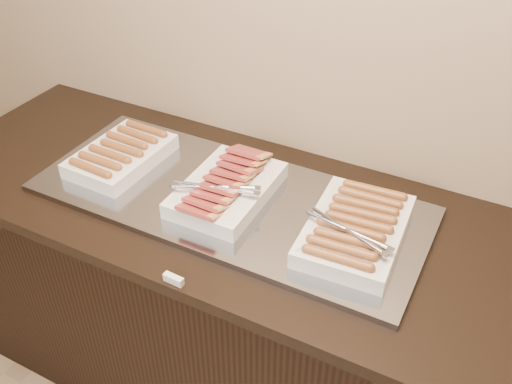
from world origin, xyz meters
TOP-DOWN VIEW (x-y plane):
  - counter at (0.00, 2.13)m, footprint 2.06×0.76m
  - warming_tray at (-0.00, 2.13)m, footprint 1.20×0.50m
  - dish_left at (-0.40, 2.13)m, footprint 0.23×0.34m
  - dish_center at (-0.00, 2.13)m, footprint 0.27×0.38m
  - dish_right at (0.40, 2.13)m, footprint 0.28×0.39m
  - label_holder at (0.04, 1.77)m, footprint 0.06×0.02m

SIDE VIEW (x-z plane):
  - counter at x=0.00m, z-range 0.00..0.90m
  - warming_tray at x=0.00m, z-range 0.90..0.92m
  - label_holder at x=0.04m, z-range 0.90..0.92m
  - dish_left at x=-0.40m, z-range 0.92..0.99m
  - dish_right at x=0.40m, z-range 0.91..0.99m
  - dish_center at x=0.00m, z-range 0.91..1.00m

